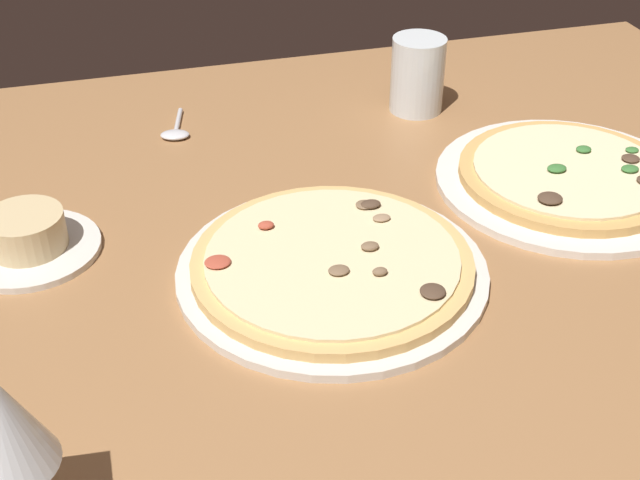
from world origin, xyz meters
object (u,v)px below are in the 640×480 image
at_px(pizza_main, 332,266).
at_px(spoon, 176,132).
at_px(pizza_side, 568,177).
at_px(ramekin_on_saucer, 28,238).
at_px(water_glass, 417,79).

relative_size(pizza_main, spoon, 3.42).
relative_size(pizza_side, ramekin_on_saucer, 2.09).
relative_size(pizza_main, water_glass, 3.08).
bearing_deg(water_glass, ramekin_on_saucer, -157.36).
bearing_deg(ramekin_on_saucer, spoon, 51.03).
distance_m(pizza_main, spoon, 0.39).
bearing_deg(spoon, water_glass, -2.20).
xyz_separation_m(pizza_main, pizza_side, (0.34, 0.10, -0.00)).
distance_m(pizza_main, ramekin_on_saucer, 0.34).
xyz_separation_m(pizza_main, ramekin_on_saucer, (-0.32, 0.13, 0.01)).
xyz_separation_m(ramekin_on_saucer, water_glass, (0.55, 0.23, 0.03)).
bearing_deg(spoon, ramekin_on_saucer, -128.97).
relative_size(pizza_side, spoon, 3.35).
height_order(pizza_side, water_glass, water_glass).
height_order(pizza_main, water_glass, water_glass).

